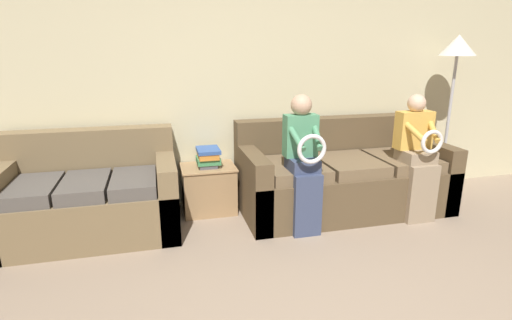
{
  "coord_description": "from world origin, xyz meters",
  "views": [
    {
      "loc": [
        -1.0,
        -1.31,
        1.59
      ],
      "look_at": [
        -0.26,
        1.58,
        0.74
      ],
      "focal_mm": 28.0,
      "sensor_mm": 36.0,
      "label": 1
    }
  ],
  "objects": [
    {
      "name": "side_shelf",
      "position": [
        -0.54,
        2.41,
        0.24
      ],
      "size": [
        0.52,
        0.41,
        0.47
      ],
      "color": "#9E7A51",
      "rests_on": "ground_plane"
    },
    {
      "name": "child_right_seated",
      "position": [
        1.34,
        1.79,
        0.64
      ],
      "size": [
        0.34,
        0.37,
        1.17
      ],
      "color": "gray",
      "rests_on": "ground_plane"
    },
    {
      "name": "wall_back",
      "position": [
        0.0,
        2.66,
        1.27
      ],
      "size": [
        7.34,
        0.06,
        2.55
      ],
      "color": "beige",
      "rests_on": "ground_plane"
    },
    {
      "name": "couch_side",
      "position": [
        -1.6,
        2.19,
        0.32
      ],
      "size": [
        1.49,
        0.87,
        0.87
      ],
      "color": "brown",
      "rests_on": "ground_plane"
    },
    {
      "name": "couch_main",
      "position": [
        0.77,
        2.17,
        0.32
      ],
      "size": [
        2.04,
        0.91,
        0.88
      ],
      "color": "brown",
      "rests_on": "ground_plane"
    },
    {
      "name": "floor_lamp",
      "position": [
        2.06,
        2.31,
        1.48
      ],
      "size": [
        0.37,
        0.37,
        1.71
      ],
      "color": "#2D2B28",
      "rests_on": "ground_plane"
    },
    {
      "name": "book_stack",
      "position": [
        -0.53,
        2.4,
        0.56
      ],
      "size": [
        0.22,
        0.28,
        0.18
      ],
      "color": "#4C4C56",
      "rests_on": "side_shelf"
    },
    {
      "name": "child_left_seated",
      "position": [
        0.21,
        1.79,
        0.67
      ],
      "size": [
        0.29,
        0.38,
        1.2
      ],
      "color": "#384260",
      "rests_on": "ground_plane"
    }
  ]
}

